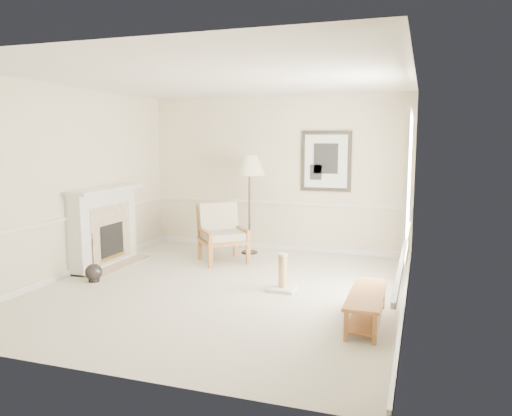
{
  "coord_description": "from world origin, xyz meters",
  "views": [
    {
      "loc": [
        2.65,
        -6.32,
        2.09
      ],
      "look_at": [
        0.28,
        0.7,
        1.07
      ],
      "focal_mm": 35.0,
      "sensor_mm": 36.0,
      "label": 1
    }
  ],
  "objects_px": {
    "armchair": "(221,230)",
    "bench": "(366,303)",
    "scratching_post": "(283,279)",
    "floor_lamp": "(249,168)",
    "floor_vase": "(94,273)"
  },
  "relations": [
    {
      "from": "bench",
      "to": "floor_lamp",
      "type": "bearing_deg",
      "value": 129.72
    },
    {
      "from": "scratching_post",
      "to": "floor_lamp",
      "type": "bearing_deg",
      "value": 120.67
    },
    {
      "from": "armchair",
      "to": "bench",
      "type": "bearing_deg",
      "value": -79.82
    },
    {
      "from": "floor_lamp",
      "to": "armchair",
      "type": "bearing_deg",
      "value": -112.8
    },
    {
      "from": "armchair",
      "to": "bench",
      "type": "distance_m",
      "value": 3.57
    },
    {
      "from": "armchair",
      "to": "scratching_post",
      "type": "xyz_separation_m",
      "value": [
        1.48,
        -1.36,
        -0.37
      ]
    },
    {
      "from": "floor_vase",
      "to": "scratching_post",
      "type": "height_order",
      "value": "floor_vase"
    },
    {
      "from": "floor_vase",
      "to": "armchair",
      "type": "height_order",
      "value": "armchair"
    },
    {
      "from": "bench",
      "to": "scratching_post",
      "type": "height_order",
      "value": "scratching_post"
    },
    {
      "from": "armchair",
      "to": "bench",
      "type": "height_order",
      "value": "armchair"
    },
    {
      "from": "armchair",
      "to": "floor_lamp",
      "type": "bearing_deg",
      "value": 27.25
    },
    {
      "from": "floor_lamp",
      "to": "bench",
      "type": "height_order",
      "value": "floor_lamp"
    },
    {
      "from": "armchair",
      "to": "floor_lamp",
      "type": "height_order",
      "value": "floor_lamp"
    },
    {
      "from": "floor_lamp",
      "to": "bench",
      "type": "bearing_deg",
      "value": -50.28
    },
    {
      "from": "bench",
      "to": "floor_vase",
      "type": "bearing_deg",
      "value": 173.67
    }
  ]
}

